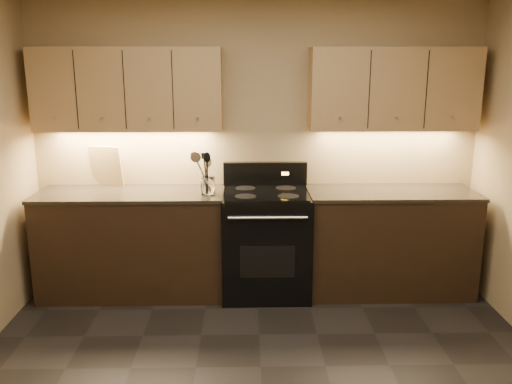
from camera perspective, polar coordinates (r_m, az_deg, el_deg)
wall_back at (r=4.93m, az=0.03°, el=5.07°), size 4.00×0.04×2.60m
counter_left at (r=4.94m, az=-12.81°, el=-5.25°), size 1.62×0.62×0.93m
counter_right at (r=5.00m, az=13.79°, el=-5.06°), size 1.46×0.62×0.93m
stove at (r=4.82m, az=1.06°, el=-5.21°), size 0.76×0.68×1.14m
upper_cab_left at (r=4.83m, az=-13.32°, el=10.49°), size 1.60×0.30×0.70m
upper_cab_right at (r=4.90m, az=14.25°, el=10.47°), size 1.44×0.30×0.70m
outlet_plate at (r=5.10m, az=-14.76°, el=2.84°), size 0.08×0.01×0.12m
utensil_crock at (r=4.62m, az=-5.09°, el=0.60°), size 0.15×0.15×0.15m
cutting_board at (r=5.08m, az=-15.50°, el=2.67°), size 0.31×0.15×0.37m
wooden_spoon at (r=4.60m, az=-5.58°, el=1.69°), size 0.12×0.13×0.30m
black_spoon at (r=4.61m, az=-5.20°, el=2.04°), size 0.07×0.09×0.34m
black_turner at (r=4.57m, az=-5.15°, el=2.06°), size 0.13×0.20×0.36m
steel_spatula at (r=4.60m, az=-4.88°, el=2.31°), size 0.23×0.10×0.39m
steel_skimmer at (r=4.59m, az=-4.74°, el=2.09°), size 0.23×0.10×0.36m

